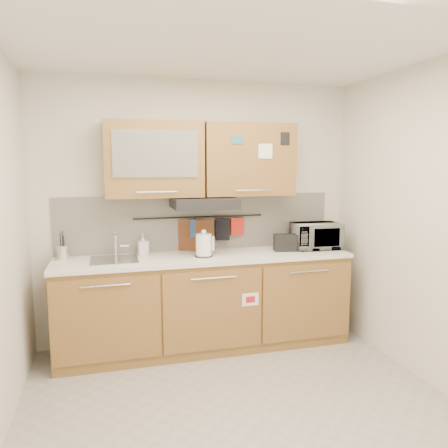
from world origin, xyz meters
TOP-DOWN VIEW (x-y plane):
  - floor at (0.00, 0.00)m, footprint 3.20×3.20m
  - ceiling at (0.00, 0.00)m, footprint 3.20×3.20m
  - wall_back at (0.00, 1.50)m, footprint 3.20×0.00m
  - wall_right at (1.60, 0.00)m, footprint 0.00×3.00m
  - base_cabinet at (0.00, 1.19)m, footprint 2.80×0.64m
  - countertop at (0.00, 1.19)m, footprint 2.82×0.62m
  - backsplash at (0.00, 1.49)m, footprint 2.80×0.02m
  - upper_cabinets at (-0.00, 1.32)m, footprint 1.82×0.37m
  - range_hood at (0.00, 1.25)m, footprint 0.60×0.46m
  - sink at (-0.85, 1.21)m, footprint 0.42×0.40m
  - utensil_rail at (0.00, 1.45)m, footprint 1.30×0.02m
  - utensil_crock at (-1.30, 1.35)m, footprint 0.11×0.11m
  - kettle at (-0.03, 1.14)m, footprint 0.19×0.17m
  - toaster at (0.82, 1.19)m, footprint 0.24×0.17m
  - microwave at (1.18, 1.22)m, footprint 0.49×0.35m
  - soap_bottle at (-0.58, 1.37)m, footprint 0.10×0.11m
  - cutting_board at (-0.05, 1.44)m, footprint 0.37×0.15m
  - oven_mitt at (-0.05, 1.44)m, footprint 0.11×0.03m
  - dark_pouch at (0.24, 1.44)m, footprint 0.15×0.07m
  - pot_holder at (0.39, 1.44)m, footprint 0.15×0.04m

SIDE VIEW (x-z plane):
  - floor at x=0.00m, z-range 0.00..0.00m
  - base_cabinet at x=0.00m, z-range -0.03..0.85m
  - countertop at x=0.00m, z-range 0.88..0.92m
  - sink at x=-0.85m, z-range 0.79..1.05m
  - utensil_crock at x=-1.30m, z-range 0.86..1.12m
  - cutting_board at x=-0.05m, z-range 0.77..1.24m
  - toaster at x=0.82m, z-range 0.92..1.09m
  - soap_bottle at x=-0.58m, z-range 0.92..1.12m
  - kettle at x=-0.03m, z-range 0.89..1.15m
  - microwave at x=1.18m, z-range 0.92..1.18m
  - dark_pouch at x=0.24m, z-range 1.02..1.24m
  - oven_mitt at x=-0.05m, z-range 1.06..1.24m
  - pot_holder at x=0.39m, z-range 1.06..1.24m
  - backsplash at x=0.00m, z-range 0.92..1.48m
  - utensil_rail at x=0.00m, z-range 1.25..1.27m
  - wall_right at x=1.60m, z-range -0.20..2.80m
  - wall_back at x=0.00m, z-range -0.30..2.90m
  - range_hood at x=0.00m, z-range 1.37..1.47m
  - upper_cabinets at x=0.00m, z-range 1.48..2.18m
  - ceiling at x=0.00m, z-range 2.60..2.60m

